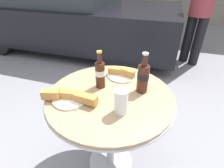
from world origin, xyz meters
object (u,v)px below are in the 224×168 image
(lunch_plate_far, at_px, (70,97))
(parked_car, at_px, (72,16))
(drinking_glass, at_px, (121,102))
(lunch_plate_near, at_px, (122,74))
(cola_bottle_right, at_px, (143,77))
(cola_bottle_left, at_px, (100,73))
(pedestrian, at_px, (202,6))
(bistro_table, at_px, (110,109))

(lunch_plate_far, relative_size, parked_car, 0.09)
(drinking_glass, height_order, lunch_plate_far, drinking_glass)
(lunch_plate_far, bearing_deg, parked_car, 118.46)
(drinking_glass, height_order, lunch_plate_near, drinking_glass)
(cola_bottle_right, bearing_deg, cola_bottle_left, -173.47)
(drinking_glass, xyz_separation_m, pedestrian, (0.59, 2.36, 0.14))
(drinking_glass, relative_size, pedestrian, 0.09)
(drinking_glass, height_order, pedestrian, pedestrian)
(cola_bottle_left, height_order, pedestrian, pedestrian)
(parked_car, distance_m, pedestrian, 2.25)
(bistro_table, bearing_deg, drinking_glass, -52.83)
(cola_bottle_right, bearing_deg, drinking_glass, -107.76)
(pedestrian, bearing_deg, drinking_glass, -103.99)
(bistro_table, bearing_deg, cola_bottle_right, 27.64)
(cola_bottle_right, height_order, pedestrian, pedestrian)
(bistro_table, height_order, lunch_plate_near, lunch_plate_near)
(cola_bottle_right, height_order, drinking_glass, cola_bottle_right)
(cola_bottle_right, xyz_separation_m, lunch_plate_near, (-0.17, 0.14, -0.08))
(bistro_table, relative_size, lunch_plate_near, 3.70)
(parked_car, relative_size, pedestrian, 2.44)
(cola_bottle_right, relative_size, parked_car, 0.07)
(cola_bottle_left, bearing_deg, parked_car, 122.58)
(lunch_plate_far, bearing_deg, cola_bottle_right, 30.41)
(bistro_table, xyz_separation_m, cola_bottle_right, (0.18, 0.09, 0.22))
(lunch_plate_far, height_order, pedestrian, pedestrian)
(cola_bottle_left, height_order, lunch_plate_near, cola_bottle_left)
(lunch_plate_far, bearing_deg, bistro_table, 32.73)
(lunch_plate_near, bearing_deg, parked_car, 126.46)
(pedestrian, bearing_deg, cola_bottle_right, -103.57)
(cola_bottle_right, xyz_separation_m, pedestrian, (0.51, 2.13, 0.10))
(cola_bottle_left, distance_m, drinking_glass, 0.28)
(cola_bottle_left, xyz_separation_m, pedestrian, (0.78, 2.16, 0.11))
(lunch_plate_near, relative_size, parked_car, 0.05)
(cola_bottle_left, distance_m, lunch_plate_far, 0.24)
(bistro_table, relative_size, cola_bottle_left, 3.21)
(drinking_glass, bearing_deg, cola_bottle_right, 72.24)
(bistro_table, xyz_separation_m, parked_car, (-1.54, 2.33, 0.03))
(bistro_table, distance_m, parked_car, 2.79)
(lunch_plate_near, height_order, parked_car, parked_car)
(lunch_plate_near, bearing_deg, lunch_plate_far, -120.39)
(pedestrian, bearing_deg, bistro_table, -107.30)
(bistro_table, xyz_separation_m, pedestrian, (0.69, 2.22, 0.33))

